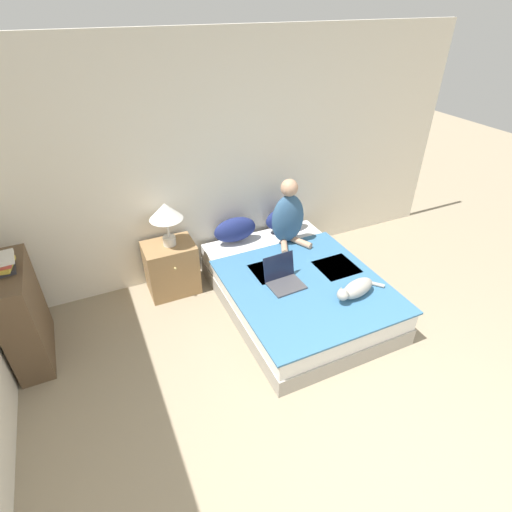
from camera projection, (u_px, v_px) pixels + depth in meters
name	position (u px, v px, depth m)	size (l,w,h in m)	color
wall_back	(228.00, 161.00, 4.27)	(5.71, 0.05, 2.55)	silver
bed	(296.00, 289.00, 4.17)	(1.48, 1.99, 0.39)	#9E998E
pillow_near	(235.00, 230.00, 4.52)	(0.50, 0.20, 0.29)	navy
pillow_far	(285.00, 218.00, 4.75)	(0.50, 0.20, 0.29)	navy
person_sitting	(288.00, 217.00, 4.41)	(0.39, 0.38, 0.76)	#33567A
cat_tabby	(356.00, 289.00, 3.72)	(0.58, 0.26, 0.17)	#A8A399
laptop_open	(284.00, 279.00, 3.90)	(0.34, 0.33, 0.27)	#424247
nightstand	(171.00, 268.00, 4.32)	(0.53, 0.43, 0.59)	#937047
table_lamp	(166.00, 214.00, 3.97)	(0.34, 0.34, 0.47)	beige
bookshelf	(23.00, 314.00, 3.44)	(0.27, 0.79, 0.94)	brown
book_stack_top	(1.00, 264.00, 3.14)	(0.21, 0.25, 0.13)	#2D2D33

